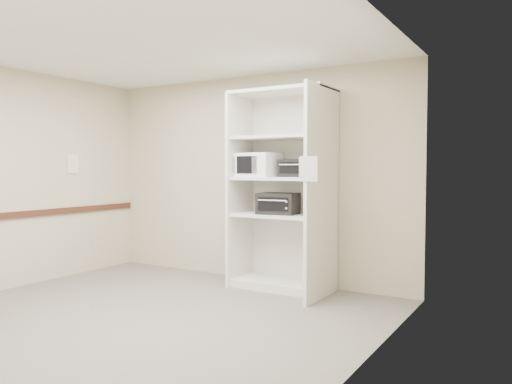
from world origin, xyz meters
The scene contains 12 objects.
floor centered at (0.00, 0.00, 0.00)m, with size 4.50×4.00×0.01m, color #635F54.
ceiling centered at (0.00, 0.00, 2.70)m, with size 4.50×4.00×0.01m, color white.
wall_back centered at (0.00, 2.00, 1.35)m, with size 4.50×0.02×2.70m, color #B9AB8B.
wall_left centered at (-2.25, 0.00, 1.35)m, with size 0.02×4.00×2.70m, color #B9AB8B.
wall_right centered at (2.25, 0.00, 1.35)m, with size 0.02×4.00×2.70m, color #B9AB8B.
shelving_unit centered at (0.67, 1.70, 1.13)m, with size 1.24×0.92×2.42m.
microwave centered at (0.31, 1.65, 1.52)m, with size 0.49×0.37×0.29m, color white.
toaster_oven_upper centered at (0.79, 1.74, 1.48)m, with size 0.37×0.28×0.21m, color black.
toaster_oven_lower centered at (0.60, 1.65, 1.05)m, with size 0.46×0.35×0.26m, color black.
paper_sign centered at (1.26, 1.07, 1.47)m, with size 0.20×0.01×0.26m, color white.
chair_rail centered at (-2.23, 0.00, 0.90)m, with size 0.04×3.98×0.08m, color #401F12.
wall_poster centered at (-2.24, 0.94, 1.54)m, with size 0.01×0.19×0.26m, color white.
Camera 1 is at (3.46, -3.66, 1.47)m, focal length 35.00 mm.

